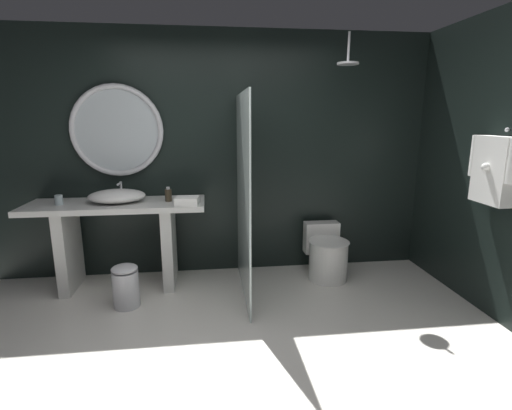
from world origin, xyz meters
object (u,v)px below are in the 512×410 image
at_px(round_wall_mirror, 117,131).
at_px(folded_hand_towel, 187,201).
at_px(tumbler_cup, 59,200).
at_px(soap_dispenser, 168,195).
at_px(rain_shower_head, 348,61).
at_px(hanging_bathrobe, 494,167).
at_px(waste_bin, 126,286).
at_px(toilet, 327,254).
at_px(vessel_sink, 117,196).

height_order(round_wall_mirror, folded_hand_towel, round_wall_mirror).
xyz_separation_m(tumbler_cup, folded_hand_towel, (1.23, -0.17, -0.01)).
distance_m(soap_dispenser, rain_shower_head, 2.19).
relative_size(hanging_bathrobe, folded_hand_towel, 2.84).
distance_m(rain_shower_head, folded_hand_towel, 2.05).
height_order(waste_bin, folded_hand_towel, folded_hand_towel).
bearing_deg(toilet, folded_hand_towel, -174.20).
height_order(soap_dispenser, hanging_bathrobe, hanging_bathrobe).
bearing_deg(tumbler_cup, folded_hand_towel, -7.65).
bearing_deg(rain_shower_head, soap_dispenser, 176.95).
relative_size(round_wall_mirror, toilet, 1.56).
distance_m(tumbler_cup, rain_shower_head, 3.09).
distance_m(round_wall_mirror, toilet, 2.55).
height_order(rain_shower_head, toilet, rain_shower_head).
bearing_deg(toilet, round_wall_mirror, 171.30).
relative_size(toilet, waste_bin, 1.48).
height_order(hanging_bathrobe, toilet, hanging_bathrobe).
relative_size(soap_dispenser, rain_shower_head, 0.49).
relative_size(rain_shower_head, folded_hand_towel, 1.36).
relative_size(soap_dispenser, toilet, 0.24).
xyz_separation_m(round_wall_mirror, waste_bin, (0.14, -0.76, -1.37)).
xyz_separation_m(soap_dispenser, folded_hand_towel, (0.19, -0.20, -0.03)).
bearing_deg(round_wall_mirror, hanging_bathrobe, -21.46).
bearing_deg(folded_hand_towel, waste_bin, -154.15).
height_order(vessel_sink, waste_bin, vessel_sink).
relative_size(vessel_sink, folded_hand_towel, 2.52).
xyz_separation_m(round_wall_mirror, rain_shower_head, (2.28, -0.37, 0.66)).
bearing_deg(vessel_sink, soap_dispenser, -2.26).
bearing_deg(waste_bin, rain_shower_head, 10.08).
bearing_deg(vessel_sink, tumbler_cup, -174.24).
bearing_deg(round_wall_mirror, tumbler_cup, -149.02).
relative_size(hanging_bathrobe, toilet, 1.04).
distance_m(toilet, waste_bin, 2.07).
bearing_deg(vessel_sink, rain_shower_head, -2.87).
relative_size(vessel_sink, round_wall_mirror, 0.59).
bearing_deg(vessel_sink, folded_hand_towel, -17.40).
xyz_separation_m(hanging_bathrobe, folded_hand_towel, (-2.53, 0.79, -0.39)).
bearing_deg(rain_shower_head, tumbler_cup, 178.76).
height_order(vessel_sink, hanging_bathrobe, hanging_bathrobe).
relative_size(tumbler_cup, rain_shower_head, 0.32).
bearing_deg(vessel_sink, toilet, -1.88).
relative_size(vessel_sink, toilet, 0.93).
bearing_deg(soap_dispenser, round_wall_mirror, 151.24).
bearing_deg(tumbler_cup, rain_shower_head, -1.24).
height_order(soap_dispenser, waste_bin, soap_dispenser).
distance_m(vessel_sink, soap_dispenser, 0.50).
bearing_deg(toilet, vessel_sink, 178.12).
xyz_separation_m(vessel_sink, folded_hand_towel, (0.70, -0.22, -0.02)).
distance_m(toilet, folded_hand_towel, 1.61).
bearing_deg(rain_shower_head, hanging_bathrobe, -43.07).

